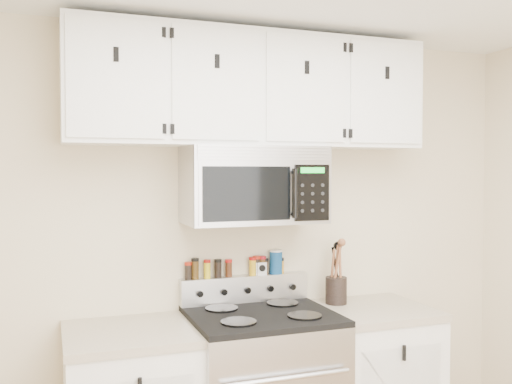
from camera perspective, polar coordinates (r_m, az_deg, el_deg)
back_wall at (r=3.34m, az=-1.33°, el=-5.73°), size 3.50×0.01×2.50m
microwave at (r=3.13m, az=-0.21°, el=0.72°), size 0.76×0.44×0.42m
upper_cabinets at (r=3.18m, az=-0.38°, el=10.13°), size 2.00×0.35×0.62m
utensil_crock at (r=3.45m, az=8.02°, el=-9.50°), size 0.13×0.13×0.37m
kitchen_timer at (r=3.36m, az=0.47°, el=-7.64°), size 0.07×0.06×0.07m
salt_canister at (r=3.39m, az=2.01°, el=-6.99°), size 0.08×0.08×0.14m
spice_jar_0 at (r=3.23m, az=-6.79°, el=-7.82°), size 0.04×0.04×0.10m
spice_jar_1 at (r=3.24m, az=-6.10°, el=-7.62°), size 0.04×0.04×0.12m
spice_jar_2 at (r=3.26m, az=-4.90°, el=-7.67°), size 0.04×0.04×0.10m
spice_jar_3 at (r=3.27m, az=-3.82°, el=-7.62°), size 0.04×0.04×0.10m
spice_jar_4 at (r=3.29m, az=-2.75°, el=-7.60°), size 0.04×0.04×0.10m
spice_jar_5 at (r=3.34m, az=-0.31°, el=-7.42°), size 0.05×0.05×0.10m
spice_jar_6 at (r=3.34m, az=0.07°, el=-7.35°), size 0.05×0.05×0.11m
spice_jar_7 at (r=3.36m, az=0.61°, el=-7.33°), size 0.05×0.05×0.11m
spice_jar_8 at (r=3.36m, az=0.90°, el=-7.44°), size 0.04×0.04×0.09m
spice_jar_9 at (r=3.40m, az=2.50°, el=-7.36°), size 0.04×0.04×0.09m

